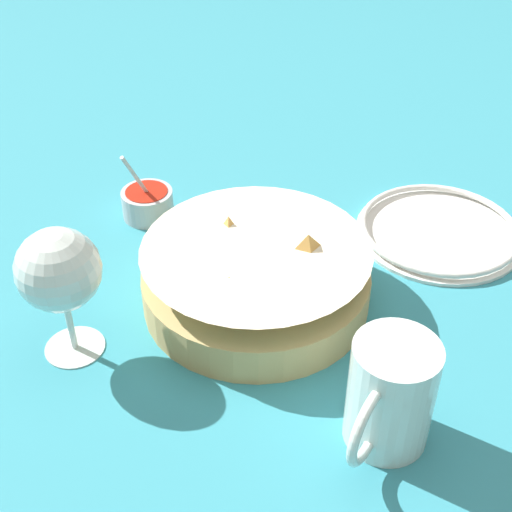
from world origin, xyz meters
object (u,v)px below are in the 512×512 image
Objects in this scene: sauce_cup at (148,202)px; side_plate at (439,230)px; wine_glass at (59,273)px; beer_mug at (389,398)px; food_basket at (257,278)px.

side_plate is at bearing 116.02° from sauce_cup.
wine_glass reaches higher than sauce_cup.
beer_mug reaches higher than side_plate.
sauce_cup is 0.44m from beer_mug.
sauce_cup is 0.37m from side_plate.
side_plate is at bearing 151.70° from food_basket.
food_basket is 2.37× the size of sauce_cup.
sauce_cup is 0.51× the size of side_plate.
sauce_cup is at bearing -111.48° from beer_mug.
beer_mug is (0.09, 0.20, 0.02)m from food_basket.
wine_glass reaches higher than beer_mug.
food_basket is at bearing -115.36° from beer_mug.
beer_mug is (-0.07, 0.32, -0.05)m from wine_glass.
food_basket is 0.22m from sauce_cup.
sauce_cup is 0.26m from wine_glass.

